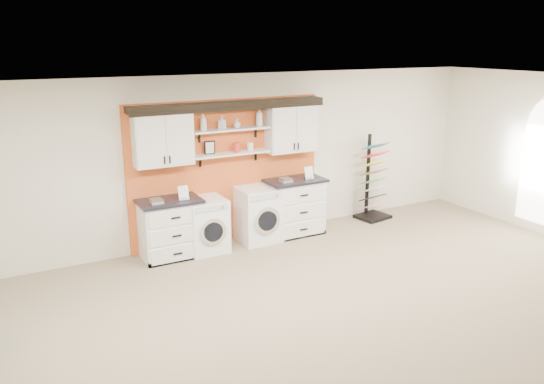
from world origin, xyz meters
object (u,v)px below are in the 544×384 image
dryer (258,214)px  base_cabinet_left (171,228)px  base_cabinet_right (295,207)px  sample_rack (373,192)px  washer (205,225)px

dryer → base_cabinet_left: bearing=179.9°
base_cabinet_left → dryer: size_ratio=1.03×
base_cabinet_right → dryer: (-0.72, -0.00, -0.03)m
base_cabinet_right → base_cabinet_left: bearing=180.0°
base_cabinet_left → dryer: bearing=-0.1°
base_cabinet_left → base_cabinet_right: bearing=-0.0°
base_cabinet_left → base_cabinet_right: 2.26m
dryer → sample_rack: sample_rack is taller
base_cabinet_left → dryer: (1.54, -0.00, -0.00)m
washer → dryer: bearing=0.0°
washer → sample_rack: (3.44, 0.04, 0.08)m
dryer → sample_rack: size_ratio=0.58×
base_cabinet_right → washer: base_cabinet_right is taller
washer → sample_rack: bearing=0.6°
base_cabinet_right → sample_rack: sample_rack is taller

